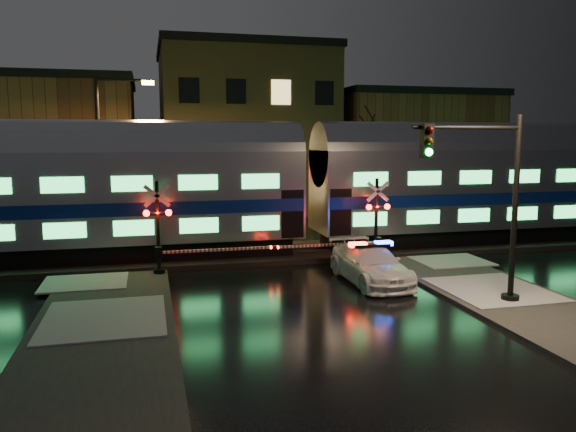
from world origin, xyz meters
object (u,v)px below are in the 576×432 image
object	(u,v)px
crossing_signal_left	(168,237)
crossing_signal_right	(369,230)
streetlight	(105,150)
police_car	(370,264)
traffic_light	(489,206)

from	to	relation	value
crossing_signal_left	crossing_signal_right	bearing A→B (deg)	-0.01
crossing_signal_left	streetlight	size ratio (longest dim) A/B	0.63
police_car	crossing_signal_right	size ratio (longest dim) A/B	0.92
crossing_signal_right	traffic_light	xyz separation A→B (m)	(1.35, -6.60, 1.74)
crossing_signal_left	traffic_light	distance (m)	11.91
police_car	crossing_signal_right	xyz separation A→B (m)	(1.08, 2.85, 0.82)
crossing_signal_right	crossing_signal_left	bearing A→B (deg)	179.99
crossing_signal_left	streetlight	distance (m)	7.93
crossing_signal_left	police_car	bearing A→B (deg)	-21.20
crossing_signal_right	police_car	bearing A→B (deg)	-110.81
crossing_signal_left	traffic_light	size ratio (longest dim) A/B	0.86
police_car	streetlight	distance (m)	14.43
police_car	streetlight	size ratio (longest dim) A/B	0.58
police_car	crossing_signal_right	distance (m)	3.15
crossing_signal_right	streetlight	size ratio (longest dim) A/B	0.62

